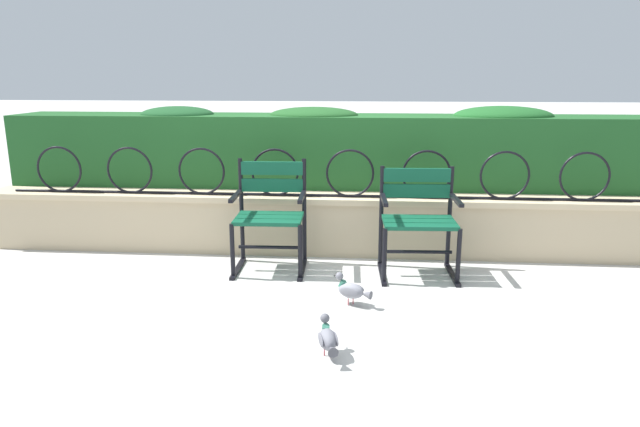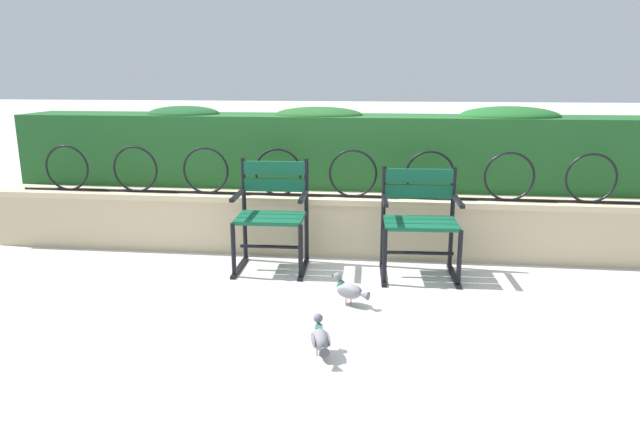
{
  "view_description": "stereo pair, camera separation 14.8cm",
  "coord_description": "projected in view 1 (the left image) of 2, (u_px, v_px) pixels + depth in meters",
  "views": [
    {
      "loc": [
        0.34,
        -3.99,
        1.57
      ],
      "look_at": [
        0.0,
        0.17,
        0.55
      ],
      "focal_mm": 32.12,
      "sensor_mm": 36.0,
      "label": 1
    },
    {
      "loc": [
        0.49,
        -3.97,
        1.57
      ],
      "look_at": [
        0.0,
        0.17,
        0.55
      ],
      "focal_mm": 32.12,
      "sensor_mm": 36.0,
      "label": 2
    }
  ],
  "objects": [
    {
      "name": "park_chair_right",
      "position": [
        418.0,
        217.0,
        4.54
      ],
      "size": [
        0.62,
        0.55,
        0.85
      ],
      "color": "#0F4C33",
      "rests_on": "ground"
    },
    {
      "name": "iron_arch_fence",
      "position": [
        314.0,
        175.0,
        4.96
      ],
      "size": [
        5.7,
        0.02,
        0.42
      ],
      "color": "black",
      "rests_on": "stone_wall"
    },
    {
      "name": "ground_plane",
      "position": [
        318.0,
        290.0,
        4.26
      ],
      "size": [
        60.0,
        60.0,
        0.0
      ],
      "primitive_type": "plane",
      "color": "#B7B5AF"
    },
    {
      "name": "stone_wall",
      "position": [
        327.0,
        223.0,
        5.13
      ],
      "size": [
        6.21,
        0.41,
        0.52
      ],
      "color": "tan",
      "rests_on": "ground"
    },
    {
      "name": "park_chair_left",
      "position": [
        270.0,
        213.0,
        4.66
      ],
      "size": [
        0.59,
        0.54,
        0.89
      ],
      "color": "#0F4C33",
      "rests_on": "ground"
    },
    {
      "name": "pigeon_far_side",
      "position": [
        351.0,
        290.0,
        3.97
      ],
      "size": [
        0.28,
        0.18,
        0.22
      ],
      "color": "gray",
      "rests_on": "ground"
    },
    {
      "name": "hedge_row",
      "position": [
        333.0,
        148.0,
        5.46
      ],
      "size": [
        6.09,
        0.63,
        0.76
      ],
      "color": "#1E5123",
      "rests_on": "stone_wall"
    },
    {
      "name": "pigeon_near_chairs",
      "position": [
        328.0,
        339.0,
        3.24
      ],
      "size": [
        0.15,
        0.29,
        0.22
      ],
      "color": "slate",
      "rests_on": "ground"
    }
  ]
}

